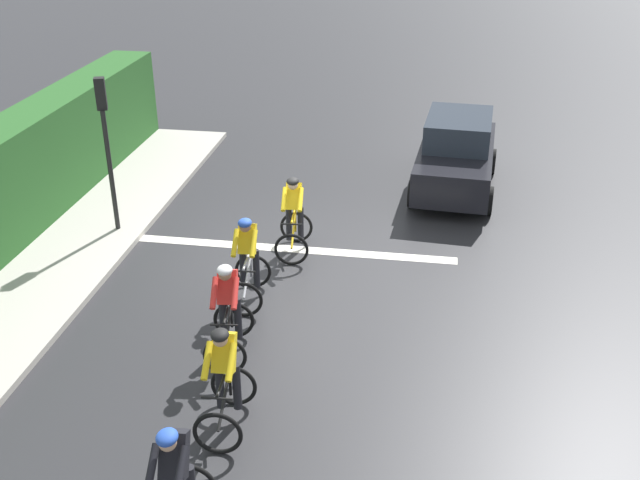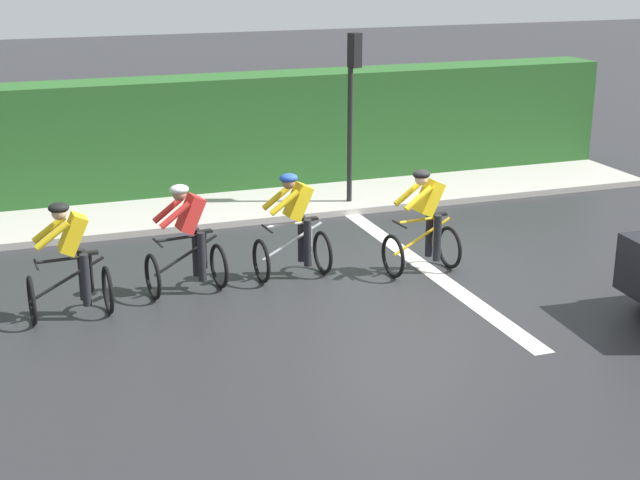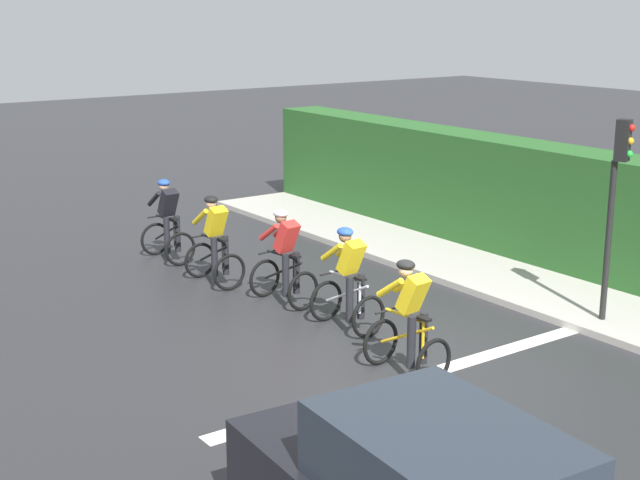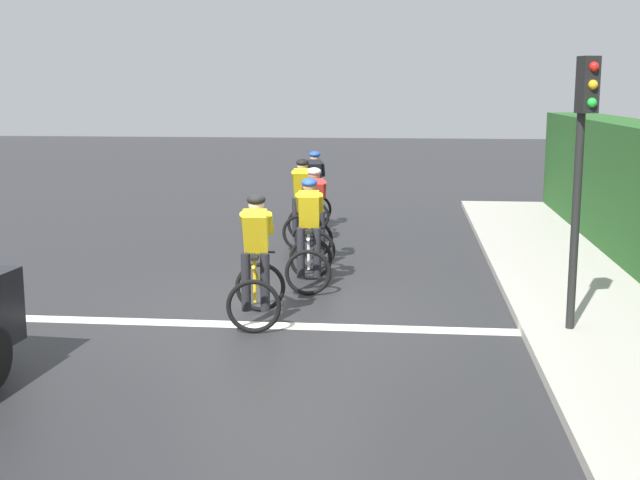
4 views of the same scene
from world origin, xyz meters
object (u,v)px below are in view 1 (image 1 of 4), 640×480
(cyclist_mid, at_px, (228,312))
(cyclist_fourth, at_px, (248,261))
(traffic_light_near_crossing, at_px, (106,133))
(car_black, at_px, (456,154))
(cyclist_trailing, at_px, (294,217))
(cyclist_second, at_px, (225,380))

(cyclist_mid, height_order, cyclist_fourth, same)
(cyclist_mid, distance_m, traffic_light_near_crossing, 5.52)
(car_black, bearing_deg, cyclist_mid, 64.89)
(cyclist_trailing, relative_size, traffic_light_near_crossing, 0.50)
(cyclist_mid, distance_m, car_black, 8.38)
(cyclist_second, relative_size, cyclist_mid, 1.00)
(cyclist_trailing, xyz_separation_m, traffic_light_near_crossing, (3.90, -0.33, 1.43))
(cyclist_second, height_order, traffic_light_near_crossing, traffic_light_near_crossing)
(traffic_light_near_crossing, bearing_deg, cyclist_second, 124.99)
(cyclist_mid, xyz_separation_m, cyclist_trailing, (-0.35, -3.65, 0.00))
(cyclist_fourth, xyz_separation_m, traffic_light_near_crossing, (3.45, -2.30, 1.43))
(cyclist_mid, relative_size, cyclist_fourth, 1.00)
(cyclist_second, distance_m, cyclist_trailing, 5.35)
(cyclist_second, relative_size, traffic_light_near_crossing, 0.50)
(cyclist_fourth, relative_size, traffic_light_near_crossing, 0.50)
(cyclist_trailing, bearing_deg, car_black, -129.16)
(cyclist_mid, bearing_deg, cyclist_second, 103.73)
(cyclist_second, distance_m, cyclist_mid, 1.75)
(cyclist_mid, height_order, traffic_light_near_crossing, traffic_light_near_crossing)
(cyclist_trailing, bearing_deg, traffic_light_near_crossing, -4.79)
(cyclist_mid, distance_m, cyclist_fourth, 1.68)
(cyclist_mid, xyz_separation_m, cyclist_fourth, (0.10, -1.67, 0.00))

